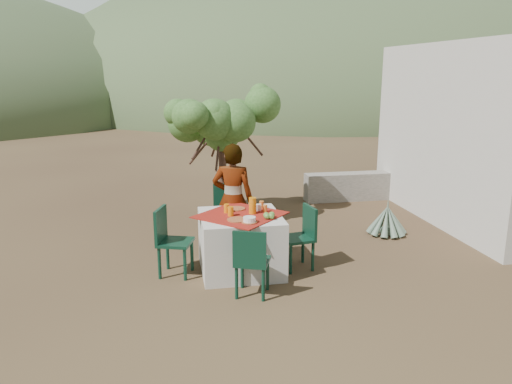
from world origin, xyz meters
The scene contains 24 objects.
ground centered at (0.00, 0.00, 0.00)m, with size 160.00×160.00×0.00m, color #382419.
table centered at (0.50, 0.16, 0.38)m, with size 1.30×1.30×0.76m.
chair_far centered at (0.46, 1.18, 0.51)m, with size 0.48×0.48×0.92m.
chair_near centered at (0.50, -0.64, 0.46)m, with size 0.49×0.49×0.82m.
chair_left centered at (-0.41, 0.20, 0.49)m, with size 0.51×0.51×0.88m.
chair_right centered at (1.31, 0.11, 0.46)m, with size 0.44×0.44×0.83m.
person centered at (0.49, 0.83, 0.79)m, with size 0.58×0.38×1.58m, color #8C6651.
shrub_tree centered at (0.60, 2.54, 1.60)m, with size 1.72×1.69×2.03m.
agave centered at (3.01, 1.21, 0.23)m, with size 0.63×0.64×0.67m.
stone_wall centered at (3.60, 3.40, 0.28)m, with size 2.60×0.35×0.55m, color gray.
hill_near_right centered at (12.00, 36.00, 0.00)m, with size 48.00×48.00×20.00m, color #334929.
hill_far_center centered at (-4.00, 52.00, 0.00)m, with size 60.00×60.00×24.00m, color slate.
hill_far_right centered at (28.00, 46.00, 0.00)m, with size 36.00×36.00×14.00m, color slate.
plate_far centered at (0.48, 0.41, 0.77)m, with size 0.23×0.23×0.01m, color brown.
plate_near centered at (0.42, -0.09, 0.77)m, with size 0.25×0.25×0.01m, color brown.
glass_far centered at (0.33, 0.27, 0.82)m, with size 0.07×0.07×0.11m, color orange.
glass_near centered at (0.37, 0.11, 0.82)m, with size 0.07×0.07×0.12m, color orange.
juice_pitcher centered at (0.66, 0.17, 0.87)m, with size 0.09×0.09×0.21m, color orange.
bowl_plate centered at (0.55, -0.20, 0.77)m, with size 0.20×0.20×0.01m, color brown.
white_bowl centered at (0.55, -0.20, 0.80)m, with size 0.15×0.15×0.06m, color white.
jar_left centered at (0.83, 0.22, 0.81)m, with size 0.06×0.06×0.09m, color orange.
jar_right centered at (0.82, 0.41, 0.81)m, with size 0.06×0.06×0.10m, color orange.
napkin_holder centered at (0.75, 0.28, 0.81)m, with size 0.07×0.04×0.09m, color white.
fruit_cluster centered at (0.82, -0.08, 0.80)m, with size 0.15×0.14×0.07m.
Camera 1 is at (-0.41, -5.88, 2.54)m, focal length 35.00 mm.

